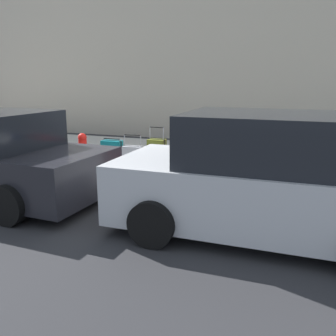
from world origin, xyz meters
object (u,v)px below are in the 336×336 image
suitcase_teal_0 (282,169)px  suitcase_silver_6 (133,158)px  suitcase_teal_7 (112,154)px  suitcase_navy_1 (253,165)px  bollard_post (52,145)px  suitcase_maroon_4 (179,159)px  suitcase_red_3 (204,161)px  fire_hydrant (83,148)px  suitcase_olive_5 (157,155)px  parked_car_silver_0 (265,180)px  suitcase_black_2 (229,164)px

suitcase_teal_0 → suitcase_silver_6: 3.28m
suitcase_teal_7 → suitcase_navy_1: bearing=-179.9°
suitcase_teal_0 → bollard_post: bearing=0.9°
suitcase_maroon_4 → suitcase_silver_6: suitcase_silver_6 is taller
suitcase_red_3 → bollard_post: (3.82, 0.13, 0.14)m
suitcase_teal_7 → fire_hydrant: 0.80m
suitcase_navy_1 → bollard_post: 4.87m
suitcase_teal_0 → suitcase_red_3: size_ratio=0.95×
bollard_post → suitcase_red_3: bearing=-178.0°
suitcase_red_3 → suitcase_silver_6: (1.66, 0.06, -0.04)m
suitcase_teal_0 → suitcase_red_3: bearing=-1.9°
suitcase_silver_6 → fire_hydrant: bearing=-3.0°
suitcase_olive_5 → suitcase_navy_1: bearing=179.0°
suitcase_navy_1 → suitcase_olive_5: (2.17, -0.04, 0.06)m
suitcase_red_3 → suitcase_silver_6: suitcase_red_3 is taller
fire_hydrant → parked_car_silver_0: 5.14m
suitcase_navy_1 → suitcase_maroon_4: (1.63, -0.05, -0.00)m
suitcase_black_2 → suitcase_red_3: (0.53, 0.06, 0.04)m
suitcase_olive_5 → suitcase_maroon_4: bearing=-178.4°
suitcase_teal_0 → suitcase_black_2: 1.09m
suitcase_maroon_4 → suitcase_red_3: bearing=171.1°
suitcase_black_2 → suitcase_teal_7: 2.77m
suitcase_silver_6 → fire_hydrant: suitcase_silver_6 is taller
suitcase_black_2 → bollard_post: 4.36m
suitcase_olive_5 → parked_car_silver_0: 3.61m
suitcase_olive_5 → suitcase_teal_7: (1.12, 0.04, -0.04)m
suitcase_olive_5 → suitcase_silver_6: suitcase_olive_5 is taller
suitcase_navy_1 → bollard_post: (4.87, 0.17, 0.16)m
bollard_post → suitcase_teal_0: bearing=-179.1°
suitcase_maroon_4 → suitcase_silver_6: bearing=7.7°
suitcase_teal_0 → suitcase_black_2: bearing=-6.0°
suitcase_teal_0 → suitcase_maroon_4: size_ratio=1.09×
suitcase_black_2 → suitcase_red_3: suitcase_red_3 is taller
bollard_post → parked_car_silver_0: bearing=157.0°
bollard_post → fire_hydrant: bearing=-169.2°
suitcase_black_2 → suitcase_red_3: size_ratio=0.65×
suitcase_red_3 → suitcase_teal_7: size_ratio=1.35×
suitcase_red_3 → fire_hydrant: (3.03, -0.02, 0.08)m
suitcase_maroon_4 → suitcase_teal_7: bearing=2.1°
suitcase_maroon_4 → suitcase_teal_7: suitcase_maroon_4 is taller
suitcase_maroon_4 → suitcase_olive_5: suitcase_olive_5 is taller
suitcase_navy_1 → suitcase_teal_7: suitcase_navy_1 is taller
suitcase_olive_5 → suitcase_teal_7: size_ratio=1.46×
suitcase_navy_1 → parked_car_silver_0: parked_car_silver_0 is taller
suitcase_teal_0 → suitcase_black_2: size_ratio=1.47×
suitcase_teal_0 → suitcase_maroon_4: suitcase_teal_0 is taller
suitcase_olive_5 → suitcase_silver_6: size_ratio=1.23×
suitcase_black_2 → bollard_post: (4.35, 0.19, 0.18)m
suitcase_red_3 → suitcase_teal_7: 2.24m
suitcase_red_3 → suitcase_olive_5: bearing=-3.9°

